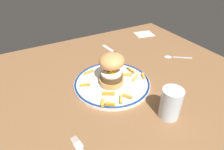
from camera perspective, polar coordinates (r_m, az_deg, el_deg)
ground_plane at (r=81.58cm, az=0.79°, el=-1.93°), size 111.29×91.68×4.00cm
dinner_plate at (r=75.99cm, az=0.00°, el=-2.35°), size 29.84×29.84×1.60cm
burger at (r=72.22cm, az=-0.11°, el=1.97°), size 13.32×13.09×11.92cm
fries_pile at (r=73.13cm, az=1.32°, el=-2.87°), size 25.90×23.75×0.99cm
water_glass at (r=63.56cm, az=16.85°, el=-8.34°), size 6.63×6.63×10.32cm
knife at (r=99.69cm, az=0.66°, el=6.82°), size 3.36×18.06×0.70cm
spoon at (r=99.64cm, az=17.04°, el=5.28°), size 11.80×9.14×0.90cm
napkin at (r=123.05cm, az=9.46°, el=11.83°), size 12.46×11.12×0.40cm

